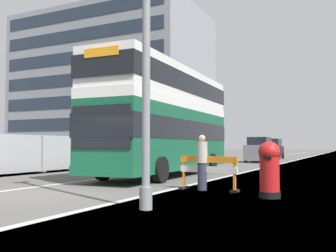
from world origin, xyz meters
TOP-DOWN VIEW (x-y plane):
  - ground at (0.62, 0.09)m, footprint 140.00×280.00m
  - double_decker_bus at (0.22, 8.00)m, footprint 3.17×11.26m
  - lamppost_foreground at (4.15, -0.92)m, footprint 0.29×0.70m
  - red_pillar_postbox at (6.21, 2.21)m, footprint 0.59×0.59m
  - roadworks_barrier at (4.12, 3.10)m, footprint 1.98×0.68m
  - construction_site_fence at (-6.89, 17.42)m, footprint 0.44×27.40m
  - car_oncoming_near at (0.76, 25.11)m, footprint 1.96×4.38m
  - car_receding_mid at (-0.01, 34.57)m, footprint 2.02×3.98m
  - bare_tree_far_verge_near at (-12.51, 28.26)m, footprint 3.29×2.44m
  - pedestrian_at_kerb at (3.93, 3.09)m, footprint 0.34×0.34m
  - backdrop_office_block at (-25.02, 40.30)m, footprint 27.47×16.36m

SIDE VIEW (x-z plane):
  - ground at x=0.62m, z-range -0.10..0.00m
  - roadworks_barrier at x=4.12m, z-range 0.15..1.23m
  - red_pillar_postbox at x=6.21m, z-range 0.07..1.60m
  - pedestrian_at_kerb at x=3.93m, z-range 0.01..1.76m
  - construction_site_fence at x=-6.89m, z-range -0.04..1.99m
  - car_receding_mid at x=-0.01m, z-range -0.08..2.11m
  - car_oncoming_near at x=0.76m, z-range -0.06..2.10m
  - bare_tree_far_verge_near at x=-12.51m, z-range -0.19..5.11m
  - double_decker_bus at x=0.22m, z-range 0.16..5.17m
  - lamppost_foreground at x=4.15m, z-range -0.24..9.04m
  - backdrop_office_block at x=-25.02m, z-range 0.00..21.02m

